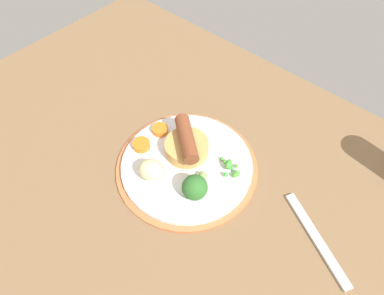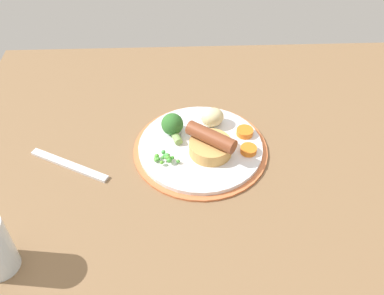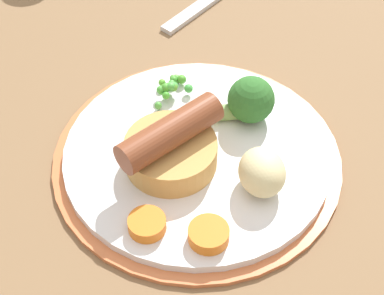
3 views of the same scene
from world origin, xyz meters
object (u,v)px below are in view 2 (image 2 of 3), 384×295
at_px(potato_chunk_0, 213,117).
at_px(carrot_slice_2, 245,132).
at_px(pea_pile, 164,157).
at_px(carrot_slice_3, 249,150).
at_px(fork, 69,165).
at_px(broccoli_floret_near, 173,125).
at_px(sausage_pudding, 211,144).
at_px(dinner_plate, 200,148).

xyz_separation_m(potato_chunk_0, carrot_slice_2, (-0.07, 0.03, -0.01)).
bearing_deg(pea_pile, carrot_slice_3, -173.62).
bearing_deg(carrot_slice_3, fork, 1.87).
bearing_deg(broccoli_floret_near, fork, 92.07).
xyz_separation_m(broccoli_floret_near, potato_chunk_0, (-0.09, -0.03, -0.00)).
height_order(sausage_pudding, pea_pile, sausage_pudding).
distance_m(dinner_plate, fork, 0.27).
height_order(pea_pile, fork, pea_pile).
bearing_deg(pea_pile, sausage_pudding, -166.89).
relative_size(dinner_plate, pea_pile, 5.31).
bearing_deg(carrot_slice_2, sausage_pudding, 33.84).
bearing_deg(potato_chunk_0, carrot_slice_3, 127.03).
relative_size(broccoli_floret_near, carrot_slice_3, 2.00).
bearing_deg(carrot_slice_3, dinner_plate, -13.70).
distance_m(broccoli_floret_near, carrot_slice_2, 0.15).
bearing_deg(carrot_slice_3, sausage_pudding, -1.91).
height_order(pea_pile, broccoli_floret_near, broccoli_floret_near).
bearing_deg(pea_pile, potato_chunk_0, -133.63).
distance_m(sausage_pudding, carrot_slice_2, 0.09).
height_order(potato_chunk_0, carrot_slice_2, potato_chunk_0).
height_order(carrot_slice_3, fork, carrot_slice_3).
bearing_deg(broccoli_floret_near, sausage_pudding, -146.54).
relative_size(sausage_pudding, carrot_slice_2, 2.85).
xyz_separation_m(broccoli_floret_near, carrot_slice_2, (-0.15, 0.01, -0.02)).
xyz_separation_m(carrot_slice_2, carrot_slice_3, (-0.00, 0.05, -0.00)).
bearing_deg(potato_chunk_0, pea_pile, 46.37).
bearing_deg(broccoli_floret_near, potato_chunk_0, -91.21).
height_order(broccoli_floret_near, fork, broccoli_floret_near).
relative_size(dinner_plate, fork, 1.55).
distance_m(carrot_slice_2, fork, 0.37).
bearing_deg(fork, pea_pile, -154.12).
xyz_separation_m(broccoli_floret_near, fork, (0.21, 0.08, -0.03)).
bearing_deg(dinner_plate, potato_chunk_0, -113.97).
bearing_deg(pea_pile, dinner_plate, -150.08).
distance_m(potato_chunk_0, carrot_slice_2, 0.08).
xyz_separation_m(pea_pile, carrot_slice_3, (-0.17, -0.02, -0.00)).
height_order(pea_pile, potato_chunk_0, potato_chunk_0).
relative_size(broccoli_floret_near, carrot_slice_2, 1.88).
relative_size(sausage_pudding, potato_chunk_0, 2.01).
height_order(dinner_plate, broccoli_floret_near, broccoli_floret_near).
distance_m(broccoli_floret_near, potato_chunk_0, 0.09).
height_order(dinner_plate, sausage_pudding, sausage_pudding).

